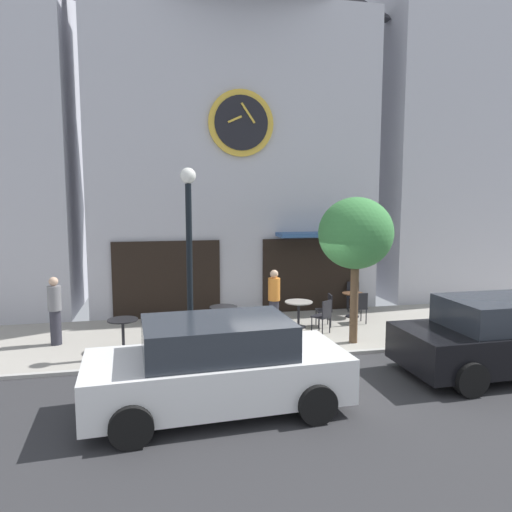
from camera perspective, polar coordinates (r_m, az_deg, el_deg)
name	(u,v)px	position (r m, az deg, el deg)	size (l,w,h in m)	color
ground_plane	(307,376)	(9.96, 6.12, -14.12)	(25.11, 10.79, 0.13)	#9E998E
clock_building	(234,114)	(15.92, -2.69, 16.72)	(9.00, 3.90, 12.07)	#B2B2BC
neighbor_building_right	(461,120)	(19.76, 23.44, 14.71)	(6.65, 3.70, 12.83)	#B2B2BC
street_lamp	(189,260)	(10.95, -8.00, -0.46)	(0.36, 0.36, 4.23)	black
street_tree	(356,234)	(11.71, 11.90, 2.57)	(1.83, 1.65, 3.58)	brown
cafe_table_center_left	(123,328)	(11.66, -15.68, -8.36)	(0.71, 0.71, 0.74)	black
cafe_table_center_right	(223,314)	(12.61, -3.93, -6.99)	(0.73, 0.73, 0.72)	black
cafe_table_near_curb	(299,308)	(13.20, 5.14, -6.28)	(0.76, 0.76, 0.73)	black
cafe_table_leftmost	(353,301)	(14.60, 11.53, -5.29)	(0.63, 0.63, 0.73)	black
cafe_chair_near_lamp	(324,314)	(12.67, 8.12, -6.91)	(0.56, 0.56, 0.90)	black
cafe_chair_near_tree	(193,313)	(12.72, -7.60, -6.85)	(0.42, 0.42, 0.90)	black
cafe_chair_curbside	(326,308)	(13.42, 8.46, -6.14)	(0.44, 0.44, 0.90)	black
cafe_chair_outer	(353,294)	(15.44, 11.58, -4.49)	(0.50, 0.50, 0.90)	black
cafe_chair_facing_street	(360,305)	(13.84, 12.33, -5.82)	(0.40, 0.40, 0.90)	black
pedestrian_orange	(274,300)	(12.69, 2.18, -5.28)	(0.43, 0.43, 1.67)	#2D2D38
pedestrian_grey	(55,310)	(12.55, -23.00, -5.97)	(0.43, 0.43, 1.67)	#2D2D38
parked_car_white	(217,366)	(8.16, -4.65, -13.04)	(4.40, 2.22, 1.55)	white
parked_car_black	(504,336)	(11.00, 27.62, -8.54)	(4.33, 2.07, 1.55)	black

